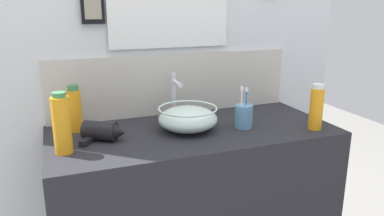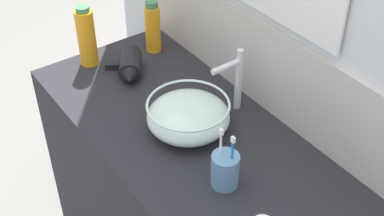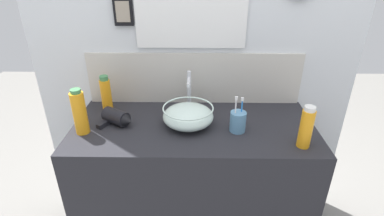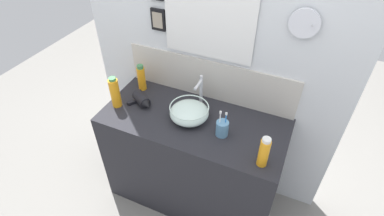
{
  "view_description": "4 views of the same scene",
  "coord_description": "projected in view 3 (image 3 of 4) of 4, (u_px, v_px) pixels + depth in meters",
  "views": [
    {
      "loc": [
        -0.56,
        -1.47,
        1.38
      ],
      "look_at": [
        -0.01,
        0.0,
        0.93
      ],
      "focal_mm": 35.0,
      "sensor_mm": 36.0,
      "label": 1
    },
    {
      "loc": [
        1.02,
        -0.74,
        1.94
      ],
      "look_at": [
        -0.01,
        0.0,
        0.93
      ],
      "focal_mm": 50.0,
      "sensor_mm": 36.0,
      "label": 2
    },
    {
      "loc": [
        0.01,
        -1.34,
        1.63
      ],
      "look_at": [
        -0.01,
        0.0,
        0.93
      ],
      "focal_mm": 28.0,
      "sensor_mm": 36.0,
      "label": 3
    },
    {
      "loc": [
        0.59,
        -1.35,
        2.19
      ],
      "look_at": [
        -0.01,
        0.0,
        0.93
      ],
      "focal_mm": 28.0,
      "sensor_mm": 36.0,
      "label": 4
    }
  ],
  "objects": [
    {
      "name": "glass_bowl_sink",
      "position": [
        188.0,
        115.0,
        1.54
      ],
      "size": [
        0.26,
        0.26,
        0.1
      ],
      "color": "silver",
      "rests_on": "vanity_counter"
    },
    {
      "name": "lotion_bottle",
      "position": [
        306.0,
        128.0,
        1.34
      ],
      "size": [
        0.06,
        0.06,
        0.2
      ],
      "color": "orange",
      "rests_on": "vanity_counter"
    },
    {
      "name": "faucet",
      "position": [
        189.0,
        88.0,
        1.66
      ],
      "size": [
        0.02,
        0.12,
        0.22
      ],
      "color": "silver",
      "rests_on": "vanity_counter"
    },
    {
      "name": "soap_dispenser",
      "position": [
        80.0,
        112.0,
        1.44
      ],
      "size": [
        0.07,
        0.07,
        0.23
      ],
      "color": "orange",
      "rests_on": "vanity_counter"
    },
    {
      "name": "back_panel",
      "position": [
        194.0,
        31.0,
        1.64
      ],
      "size": [
        1.86,
        0.1,
        2.51
      ],
      "color": "silver",
      "rests_on": "ground"
    },
    {
      "name": "shampoo_bottle",
      "position": [
        106.0,
        94.0,
        1.66
      ],
      "size": [
        0.06,
        0.06,
        0.21
      ],
      "color": "orange",
      "rests_on": "vanity_counter"
    },
    {
      "name": "toothbrush_cup",
      "position": [
        238.0,
        121.0,
        1.48
      ],
      "size": [
        0.08,
        0.08,
        0.19
      ],
      "color": "#598CB2",
      "rests_on": "vanity_counter"
    },
    {
      "name": "hair_drier",
      "position": [
        117.0,
        118.0,
        1.55
      ],
      "size": [
        0.2,
        0.16,
        0.08
      ],
      "color": "black",
      "rests_on": "vanity_counter"
    },
    {
      "name": "vanity_counter",
      "position": [
        193.0,
        187.0,
        1.75
      ],
      "size": [
        1.26,
        0.57,
        0.83
      ],
      "primitive_type": "cube",
      "color": "#232328",
      "rests_on": "ground"
    }
  ]
}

